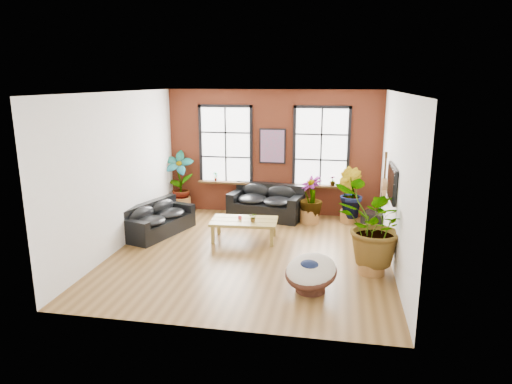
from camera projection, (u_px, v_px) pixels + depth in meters
room at (252, 175)px, 9.88m from camera, size 6.04×6.54×3.54m
sofa_back at (266, 203)px, 12.71m from camera, size 2.14×1.33×0.92m
sofa_left at (157, 220)px, 11.36m from camera, size 1.38×2.12×0.78m
coffee_table at (244, 222)px, 10.87m from camera, size 1.61×0.99×0.60m
papasan_chair at (311, 272)px, 8.22m from camera, size 1.22×1.23×0.71m
poster at (272, 146)px, 12.73m from camera, size 0.74×0.06×0.98m
tv_wall_unit at (389, 185)px, 9.85m from camera, size 0.13×1.86×1.20m
media_box at (374, 221)px, 11.70m from camera, size 0.68×0.63×0.45m
pot_back_left at (181, 204)px, 13.39m from camera, size 0.61×0.61×0.41m
pot_back_right at (349, 216)px, 12.33m from camera, size 0.56×0.56×0.33m
pot_right_wall at (371, 264)px, 9.04m from camera, size 0.63×0.63×0.39m
pot_mid at (309, 216)px, 12.27m from camera, size 0.67×0.67×0.37m
floor_plant_back_left at (179, 179)px, 13.19m from camera, size 0.92×0.68×1.62m
floor_plant_back_right at (350, 193)px, 12.19m from camera, size 0.91×0.94×1.33m
floor_plant_right_wall at (374, 226)px, 8.86m from camera, size 1.95×1.93×1.64m
floor_plant_mid at (311, 197)px, 12.14m from camera, size 0.90×0.90×1.14m
table_plant at (253, 217)px, 10.68m from camera, size 0.22×0.19×0.23m
sill_plant_left at (215, 176)px, 13.18m from camera, size 0.17×0.17×0.27m
sill_plant_right at (333, 181)px, 12.60m from camera, size 0.19×0.19×0.27m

